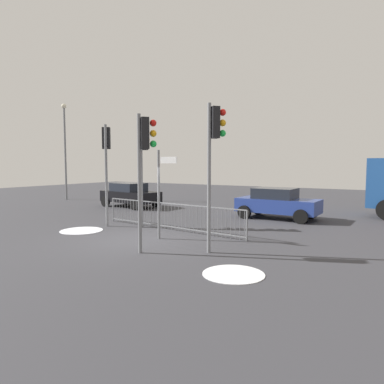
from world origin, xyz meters
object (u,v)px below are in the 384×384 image
object	(u,v)px
street_lamp	(65,142)
traffic_light_rear_right	(144,152)
traffic_light_rear_left	(143,153)
car_black_trailing	(130,194)
car_blue_mid	(277,203)
traffic_light_foreground_right	(106,152)
direction_sign_post	(160,189)
traffic_light_mid_right	(214,144)

from	to	relation	value
street_lamp	traffic_light_rear_right	bearing A→B (deg)	-31.18
traffic_light_rear_right	traffic_light_rear_left	bearing A→B (deg)	170.85
car_black_trailing	car_blue_mid	xyz separation A→B (m)	(9.16, 0.18, 0.00)
car_blue_mid	traffic_light_foreground_right	bearing A→B (deg)	-132.40
traffic_light_foreground_right	direction_sign_post	world-z (taller)	traffic_light_foreground_right
traffic_light_mid_right	car_black_trailing	world-z (taller)	traffic_light_mid_right
direction_sign_post	car_blue_mid	distance (m)	6.95
traffic_light_foreground_right	car_blue_mid	bearing A→B (deg)	10.17
traffic_light_foreground_right	car_black_trailing	size ratio (longest dim) A/B	1.07
traffic_light_rear_left	traffic_light_rear_right	xyz separation A→B (m)	(2.79, -3.34, -0.11)
traffic_light_rear_right	traffic_light_mid_right	bearing A→B (deg)	73.50
car_black_trailing	traffic_light_foreground_right	bearing A→B (deg)	-49.52
traffic_light_mid_right	traffic_light_foreground_right	size ratio (longest dim) A/B	1.02
direction_sign_post	traffic_light_foreground_right	bearing A→B (deg)	163.69
car_black_trailing	street_lamp	bearing A→B (deg)	179.86
traffic_light_rear_right	traffic_light_foreground_right	bearing A→B (deg)	-171.28
traffic_light_rear_right	street_lamp	bearing A→B (deg)	-170.20
traffic_light_rear_right	street_lamp	world-z (taller)	street_lamp
direction_sign_post	street_lamp	size ratio (longest dim) A/B	0.44
traffic_light_foreground_right	street_lamp	bearing A→B (deg)	114.02
car_black_trailing	car_blue_mid	bearing A→B (deg)	8.12
traffic_light_rear_right	car_blue_mid	world-z (taller)	traffic_light_rear_right
direction_sign_post	traffic_light_rear_left	bearing A→B (deg)	140.57
traffic_light_foreground_right	car_black_trailing	xyz separation A→B (m)	(-3.61, 5.45, -2.35)
traffic_light_mid_right	traffic_light_rear_right	distance (m)	2.03
traffic_light_mid_right	street_lamp	size ratio (longest dim) A/B	0.62
traffic_light_rear_right	traffic_light_foreground_right	world-z (taller)	traffic_light_foreground_right
traffic_light_rear_left	direction_sign_post	bearing A→B (deg)	-39.20
traffic_light_foreground_right	direction_sign_post	xyz separation A→B (m)	(3.48, -0.93, -1.38)
traffic_light_foreground_right	car_black_trailing	bearing A→B (deg)	88.27
traffic_light_rear_left	traffic_light_foreground_right	bearing A→B (deg)	-155.73
traffic_light_mid_right	traffic_light_foreground_right	world-z (taller)	traffic_light_mid_right
traffic_light_rear_right	direction_sign_post	size ratio (longest dim) A/B	1.31
traffic_light_rear_left	car_black_trailing	world-z (taller)	traffic_light_rear_left
traffic_light_mid_right	direction_sign_post	xyz separation A→B (m)	(-2.44, 0.65, -1.46)
car_black_trailing	street_lamp	world-z (taller)	street_lamp
car_black_trailing	traffic_light_rear_right	bearing A→B (deg)	-39.04
traffic_light_foreground_right	car_black_trailing	distance (m)	6.94
car_blue_mid	street_lamp	distance (m)	16.58
traffic_light_mid_right	street_lamp	xyz separation A→B (m)	(-16.56, 7.91, 1.09)
traffic_light_rear_right	direction_sign_post	distance (m)	2.25
traffic_light_mid_right	traffic_light_rear_left	xyz separation A→B (m)	(-4.49, 2.26, -0.11)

